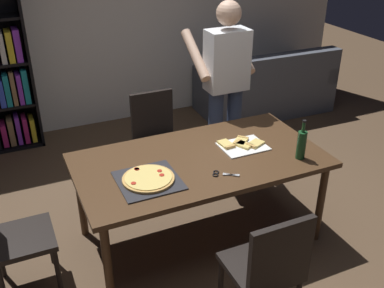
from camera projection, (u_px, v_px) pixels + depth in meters
The scene contains 12 objects.
ground_plane at pixel (199, 236), 3.78m from camera, with size 12.00×12.00×0.00m, color brown.
back_wall at pixel (105, 8), 5.22m from camera, with size 6.40×0.10×2.80m, color silver.
dining_table at pixel (200, 165), 3.46m from camera, with size 1.89×1.01×0.75m.
chair_near_camera at pixel (269, 266), 2.74m from camera, with size 0.42×0.42×0.90m.
chair_far_side at pixel (156, 133), 4.34m from camera, with size 0.42×0.42×0.90m.
chair_left_end at pixel (7, 232), 3.02m from camera, with size 0.42×0.42×0.90m.
couch at pixel (266, 90), 5.93m from camera, with size 1.72×0.89×0.85m.
person_serving_pizza at pixel (225, 84), 4.15m from camera, with size 0.55×0.54×1.75m.
pepperoni_pizza_on_tray at pixel (148, 179), 3.14m from camera, with size 0.43×0.43×0.04m.
pizza_slices_on_towel at pixel (242, 145), 3.59m from camera, with size 0.36×0.29×0.03m.
wine_bottle at pixel (301, 144), 3.38m from camera, with size 0.07×0.07×0.32m.
kitchen_scissors at pixel (221, 174), 3.22m from camera, with size 0.19×0.15×0.01m.
Camera 1 is at (-1.28, -2.69, 2.45)m, focal length 42.13 mm.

